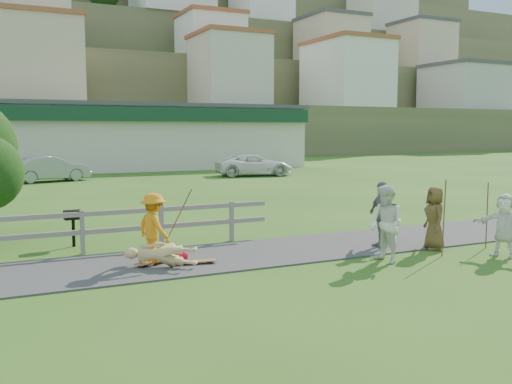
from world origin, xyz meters
The scene contains 19 objects.
ground centered at (0.00, 0.00, 0.00)m, with size 260.00×260.00×0.00m, color #295819.
path centered at (0.00, 1.50, 0.02)m, with size 34.00×3.00×0.04m, color #323235.
strip_mall centered at (4.00, 34.94, 2.58)m, with size 32.50×10.75×5.10m.
hillside centered at (0.00, 91.31, 14.41)m, with size 220.00×67.00×47.50m.
skater_rider centered at (-0.74, 1.34, 0.78)m, with size 1.01×0.58×1.56m, color orange.
skater_fallen centered at (-0.67, 1.07, 0.30)m, with size 1.66×0.40×0.61m, color #D5B375.
spectator_a centered at (4.19, -0.64, 0.90)m, with size 0.88×0.68×1.81m, color silver.
spectator_b centered at (5.15, 0.74, 0.87)m, with size 1.02×0.43×1.74m, color slate.
spectator_c centered at (6.25, 0.00, 0.81)m, with size 0.80×0.52×1.63m, color brown.
spectator_d centered at (7.17, -1.37, 0.77)m, with size 1.43×0.46×1.54m, color white.
car_silver centered at (-0.61, 24.87, 0.76)m, with size 1.61×4.63×1.53m, color gray.
car_white centered at (12.25, 23.49, 0.72)m, with size 2.38×5.16×1.43m, color white.
bbq centered at (-2.07, 4.37, 0.48)m, with size 0.44×0.34×0.96m, color black, non-canonical shape.
longboard_rider centered at (-0.74, 1.34, 0.05)m, with size 0.95×0.23×0.11m, color brown, non-canonical shape.
longboard_fallen centered at (0.13, 0.97, 0.05)m, with size 0.92×0.23×0.10m, color brown, non-canonical shape.
helmet centered at (-0.07, 1.42, 0.15)m, with size 0.31×0.31×0.31m, color red.
pole_rider centered at (-0.14, 1.74, 0.95)m, with size 0.03×0.03×1.89m, color brown.
pole_spec_left centered at (5.87, -0.71, 0.94)m, with size 0.03×0.03×1.88m, color brown.
pole_spec_right centered at (7.57, -0.47, 0.86)m, with size 0.03×0.03×1.73m, color brown.
Camera 1 is at (-4.11, -11.04, 3.06)m, focal length 40.00 mm.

